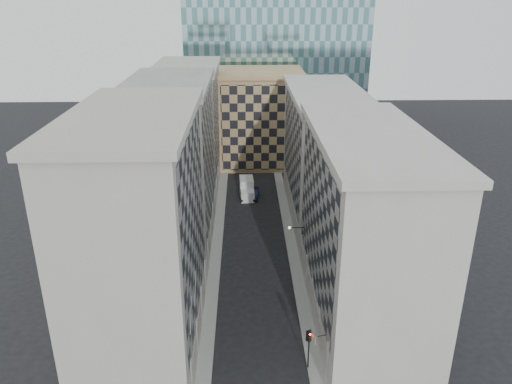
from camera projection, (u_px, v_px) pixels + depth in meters
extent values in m
cube|color=gray|center=(216.00, 249.00, 68.87)|extent=(1.50, 100.00, 0.15)
cube|color=gray|center=(292.00, 248.00, 69.11)|extent=(1.50, 100.00, 0.15)
cube|color=#A4A094|center=(142.00, 240.00, 46.85)|extent=(10.00, 22.00, 23.00)
cube|color=gray|center=(193.00, 225.00, 46.40)|extent=(0.25, 19.36, 18.00)
cube|color=#A4A094|center=(198.00, 326.00, 50.67)|extent=(0.45, 21.12, 3.20)
cube|color=#A4A094|center=(130.00, 116.00, 42.40)|extent=(10.80, 22.80, 0.70)
cylinder|color=#A4A094|center=(187.00, 380.00, 42.80)|extent=(0.90, 0.90, 4.40)
cylinder|color=#A4A094|center=(193.00, 339.00, 47.90)|extent=(0.90, 0.90, 4.40)
cylinder|color=#A4A094|center=(198.00, 305.00, 52.99)|extent=(0.90, 0.90, 4.40)
cylinder|color=#A4A094|center=(202.00, 277.00, 58.09)|extent=(0.90, 0.90, 4.40)
cube|color=gray|center=(173.00, 168.00, 67.42)|extent=(10.00, 22.00, 22.00)
cube|color=gray|center=(208.00, 157.00, 66.97)|extent=(0.25, 19.36, 17.00)
cube|color=gray|center=(211.00, 230.00, 71.06)|extent=(0.45, 21.12, 3.20)
cube|color=gray|center=(167.00, 83.00, 63.16)|extent=(10.80, 22.80, 0.70)
cylinder|color=gray|center=(205.00, 254.00, 63.19)|extent=(0.90, 0.90, 4.40)
cylinder|color=gray|center=(208.00, 235.00, 68.28)|extent=(0.90, 0.90, 4.40)
cylinder|color=gray|center=(210.00, 218.00, 73.38)|extent=(0.90, 0.90, 4.40)
cylinder|color=gray|center=(213.00, 203.00, 78.47)|extent=(0.90, 0.90, 4.40)
cube|color=#A4A094|center=(189.00, 129.00, 87.99)|extent=(10.00, 22.00, 21.00)
cube|color=gray|center=(216.00, 121.00, 87.54)|extent=(0.25, 19.36, 16.00)
cube|color=#A4A094|center=(218.00, 176.00, 91.44)|extent=(0.45, 21.12, 3.20)
cube|color=#A4A094|center=(186.00, 67.00, 83.92)|extent=(10.80, 22.80, 0.70)
cylinder|color=#A4A094|center=(214.00, 190.00, 83.57)|extent=(0.90, 0.90, 4.40)
cylinder|color=#A4A094|center=(216.00, 178.00, 88.67)|extent=(0.90, 0.90, 4.40)
cylinder|color=#A4A094|center=(217.00, 168.00, 93.76)|extent=(0.90, 0.90, 4.40)
cylinder|color=#A4A094|center=(219.00, 159.00, 98.86)|extent=(0.90, 0.90, 4.40)
cube|color=#ACA79E|center=(364.00, 232.00, 51.62)|extent=(10.00, 26.00, 20.00)
cube|color=gray|center=(317.00, 220.00, 50.95)|extent=(0.25, 22.88, 15.00)
cube|color=#ACA79E|center=(314.00, 301.00, 54.66)|extent=(0.45, 24.96, 3.20)
cube|color=#ACA79E|center=(372.00, 136.00, 47.74)|extent=(10.80, 26.80, 0.70)
cylinder|color=#ACA79E|center=(331.00, 363.00, 44.81)|extent=(0.90, 0.90, 4.40)
cylinder|color=#ACA79E|center=(322.00, 326.00, 49.62)|extent=(0.90, 0.90, 4.40)
cylinder|color=#ACA79E|center=(315.00, 297.00, 54.44)|extent=(0.90, 0.90, 4.40)
cylinder|color=#ACA79E|center=(310.00, 272.00, 59.26)|extent=(0.90, 0.90, 4.40)
cylinder|color=#ACA79E|center=(304.00, 251.00, 64.08)|extent=(0.90, 0.90, 4.40)
cube|color=#ACA79E|center=(324.00, 156.00, 76.83)|extent=(10.00, 28.00, 19.00)
cube|color=gray|center=(293.00, 147.00, 76.15)|extent=(0.25, 24.64, 14.00)
cube|color=#ACA79E|center=(291.00, 204.00, 79.68)|extent=(0.45, 26.88, 3.20)
cube|color=#ACA79E|center=(327.00, 92.00, 73.13)|extent=(10.80, 28.80, 0.70)
cube|color=#A58157|center=(260.00, 119.00, 100.90)|extent=(16.00, 14.00, 18.00)
cube|color=tan|center=(261.00, 128.00, 94.32)|extent=(15.20, 0.25, 16.50)
cube|color=#A58157|center=(260.00, 72.00, 97.37)|extent=(16.80, 14.80, 0.80)
cube|color=#2B2522|center=(249.00, 83.00, 111.95)|extent=(6.00, 6.00, 28.00)
cube|color=#2B2522|center=(249.00, 13.00, 106.43)|extent=(7.00, 7.00, 1.40)
cylinder|color=gray|center=(191.00, 315.00, 41.79)|extent=(0.10, 2.33, 2.33)
cylinder|color=gray|center=(195.00, 288.00, 45.50)|extent=(0.10, 2.33, 2.33)
cylinder|color=black|center=(297.00, 228.00, 61.25)|extent=(1.80, 0.08, 0.08)
sphere|color=#FFE5B2|center=(290.00, 228.00, 61.23)|extent=(0.36, 0.36, 0.36)
cylinder|color=black|center=(308.00, 354.00, 46.65)|extent=(0.13, 0.13, 3.01)
cube|color=black|center=(309.00, 337.00, 45.90)|extent=(0.39, 0.35, 1.03)
cube|color=black|center=(308.00, 335.00, 46.04)|extent=(0.50, 0.21, 1.17)
sphere|color=#FF0C07|center=(310.00, 334.00, 45.63)|extent=(0.19, 0.19, 0.19)
sphere|color=#331E05|center=(310.00, 337.00, 45.77)|extent=(0.19, 0.19, 0.19)
sphere|color=black|center=(310.00, 341.00, 45.90)|extent=(0.19, 0.19, 0.19)
cube|color=silver|center=(248.00, 196.00, 84.65)|extent=(2.33, 2.53, 1.81)
cube|color=silver|center=(247.00, 186.00, 86.82)|extent=(2.50, 3.74, 3.12)
cylinder|color=black|center=(242.00, 200.00, 84.01)|extent=(0.35, 0.92, 0.90)
cylinder|color=black|center=(254.00, 200.00, 84.15)|extent=(0.35, 0.92, 0.90)
cylinder|color=black|center=(241.00, 190.00, 88.28)|extent=(0.35, 0.92, 0.90)
cylinder|color=black|center=(252.00, 190.00, 88.42)|extent=(0.35, 0.92, 0.90)
imported|color=#0F1937|center=(254.00, 193.00, 86.02)|extent=(2.06, 4.69, 1.50)
cylinder|color=black|center=(322.00, 336.00, 45.17)|extent=(0.81, 0.26, 0.06)
cube|color=tan|center=(314.00, 339.00, 45.31)|extent=(0.24, 0.71, 0.72)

